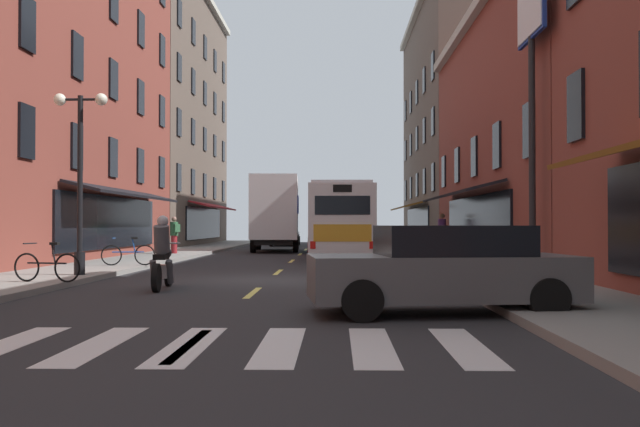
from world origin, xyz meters
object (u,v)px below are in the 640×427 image
pedestrian_near (174,234)px  street_lamp_twin (80,174)px  transit_bus (338,220)px  bicycle_near (47,266)px  pedestrian_mid (442,232)px  box_truck (276,214)px  sedan_near (444,269)px  motorcycle_rider (163,258)px  billboard_sign (532,48)px  sedan_mid (285,235)px  bicycle_mid (128,254)px

pedestrian_near → street_lamp_twin: 13.81m
transit_bus → bicycle_near: size_ratio=7.35×
street_lamp_twin → bicycle_near: bearing=-87.5°
bicycle_near → pedestrian_mid: (11.50, 16.46, 0.59)m
box_truck → sedan_near: (5.05, -26.43, -1.33)m
pedestrian_near → pedestrian_mid: (12.29, 0.48, 0.06)m
box_truck → motorcycle_rider: bearing=-91.6°
pedestrian_near → billboard_sign: bearing=-88.7°
transit_bus → pedestrian_mid: bearing=2.8°
bicycle_near → street_lamp_twin: 3.25m
transit_bus → sedan_near: (1.66, -20.63, -0.93)m
billboard_sign → box_truck: (-8.56, 18.99, -4.16)m
sedan_mid → bicycle_mid: bearing=-97.0°
bicycle_near → transit_bus: bearing=67.5°
bicycle_near → pedestrian_mid: pedestrian_mid is taller
sedan_mid → billboard_sign: bearing=-73.4°
street_lamp_twin → transit_bus: bearing=63.9°
sedan_mid → bicycle_mid: 26.27m
transit_bus → street_lamp_twin: size_ratio=2.60×
transit_bus → box_truck: size_ratio=1.71×
box_truck → bicycle_mid: box_truck is taller
box_truck → bicycle_near: bearing=-98.6°
motorcycle_rider → pedestrian_mid: 18.89m
billboard_sign → street_lamp_twin: 12.50m
bicycle_near → pedestrian_mid: 20.09m
box_truck → sedan_mid: (-0.25, 10.62, -1.31)m
transit_bus → pedestrian_near: transit_bus is taller
bicycle_near → motorcycle_rider: bearing=-5.3°
motorcycle_rider → pedestrian_mid: (8.78, 16.72, 0.39)m
sedan_mid → pedestrian_mid: pedestrian_mid is taller
sedan_mid → street_lamp_twin: size_ratio=0.98×
bicycle_mid → transit_bus: bearing=54.8°
box_truck → bicycle_mid: 15.91m
billboard_sign → street_lamp_twin: bearing=-176.5°
transit_bus → pedestrian_mid: transit_bus is taller
billboard_sign → pedestrian_mid: bearing=91.7°
sedan_near → bicycle_near: (-8.39, 4.40, -0.23)m
pedestrian_mid → box_truck: bearing=-129.4°
bicycle_near → billboard_sign: bearing=14.3°
pedestrian_mid → street_lamp_twin: size_ratio=0.39×
billboard_sign → bicycle_mid: 13.75m
billboard_sign → bicycle_near: (-11.90, -3.04, -5.72)m
bicycle_mid → pedestrian_near: (-0.70, 9.41, 0.53)m
sedan_near → motorcycle_rider: bearing=143.8°
transit_bus → bicycle_near: transit_bus is taller
bicycle_mid → sedan_near: bearing=-52.3°
box_truck → bicycle_near: 22.33m
pedestrian_near → transit_bus: bearing=-41.3°
transit_bus → sedan_near: size_ratio=2.78×
bicycle_near → street_lamp_twin: (-0.10, 2.31, 2.29)m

